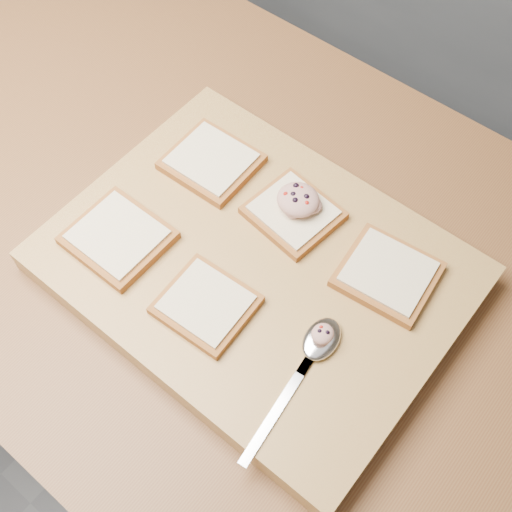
{
  "coord_description": "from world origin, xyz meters",
  "views": [
    {
      "loc": [
        0.39,
        -0.37,
        1.65
      ],
      "look_at": [
        0.12,
        -0.04,
        0.95
      ],
      "focal_mm": 45.0,
      "sensor_mm": 36.0,
      "label": 1
    }
  ],
  "objects_px": {
    "cutting_board": "(256,268)",
    "bread_far_center": "(293,213)",
    "spoon": "(315,349)",
    "tuna_salad_dollop": "(298,200)"
  },
  "relations": [
    {
      "from": "cutting_board",
      "to": "bread_far_center",
      "type": "bearing_deg",
      "value": 93.59
    },
    {
      "from": "bread_far_center",
      "to": "spoon",
      "type": "xyz_separation_m",
      "value": [
        0.14,
        -0.14,
        -0.0
      ]
    },
    {
      "from": "bread_far_center",
      "to": "cutting_board",
      "type": "bearing_deg",
      "value": -86.41
    },
    {
      "from": "cutting_board",
      "to": "bread_far_center",
      "type": "distance_m",
      "value": 0.09
    },
    {
      "from": "cutting_board",
      "to": "spoon",
      "type": "bearing_deg",
      "value": -21.77
    },
    {
      "from": "bread_far_center",
      "to": "tuna_salad_dollop",
      "type": "relative_size",
      "value": 2.1
    },
    {
      "from": "cutting_board",
      "to": "bread_far_center",
      "type": "relative_size",
      "value": 4.23
    },
    {
      "from": "bread_far_center",
      "to": "tuna_salad_dollop",
      "type": "distance_m",
      "value": 0.02
    },
    {
      "from": "cutting_board",
      "to": "tuna_salad_dollop",
      "type": "relative_size",
      "value": 8.86
    },
    {
      "from": "cutting_board",
      "to": "tuna_salad_dollop",
      "type": "bearing_deg",
      "value": 92.89
    }
  ]
}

